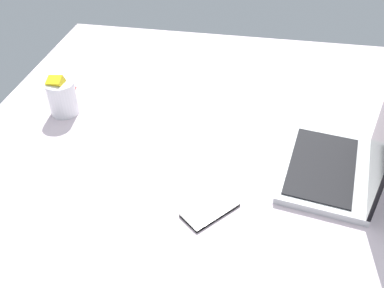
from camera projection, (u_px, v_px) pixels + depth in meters
bed_mattress at (195, 198)px, 122.37cm from camera, size 180.00×140.00×18.00cm
laptop at (341, 163)px, 113.80cm from camera, size 36.37×28.17×23.00cm
snack_cup at (63, 97)px, 136.52cm from camera, size 9.86×9.00×13.56cm
cell_phone at (210, 210)px, 106.08cm from camera, size 15.04×14.30×0.80cm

